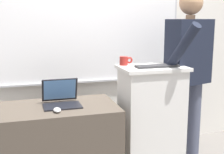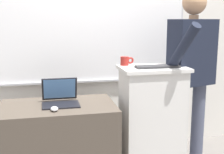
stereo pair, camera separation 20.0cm
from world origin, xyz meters
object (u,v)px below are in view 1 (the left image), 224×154
wireless_keyboard (157,66)px  computer_mouse_by_laptop (57,110)px  lectern_podium (151,121)px  person_presenter (188,66)px  laptop (61,97)px  coffee_mug (124,61)px  side_desk (60,148)px

wireless_keyboard → computer_mouse_by_laptop: bearing=-170.9°
lectern_podium → computer_mouse_by_laptop: lectern_podium is taller
person_presenter → laptop: 1.28m
coffee_mug → person_presenter: bearing=-3.6°
lectern_podium → laptop: 0.89m
side_desk → wireless_keyboard: 1.11m
person_presenter → wireless_keyboard: person_presenter is taller
side_desk → wireless_keyboard: size_ratio=2.47×
lectern_podium → wireless_keyboard: bearing=-66.7°
person_presenter → laptop: (-1.27, -0.08, -0.20)m
lectern_podium → computer_mouse_by_laptop: size_ratio=10.43×
person_presenter → coffee_mug: bearing=160.3°
laptop → wireless_keyboard: bearing=-4.5°
lectern_podium → wireless_keyboard: (0.02, -0.05, 0.53)m
person_presenter → laptop: bearing=167.6°
laptop → lectern_podium: bearing=-1.1°
lectern_podium → wireless_keyboard: 0.53m
computer_mouse_by_laptop → coffee_mug: 0.82m
laptop → computer_mouse_by_laptop: laptop is taller
computer_mouse_by_laptop → lectern_podium: bearing=12.5°
person_presenter → wireless_keyboard: bearing=-175.7°
wireless_keyboard → side_desk: bearing=179.2°
side_desk → laptop: 0.44m
laptop → computer_mouse_by_laptop: bearing=-105.3°
lectern_podium → side_desk: lectern_podium is taller
lectern_podium → side_desk: size_ratio=1.07×
side_desk → computer_mouse_by_laptop: computer_mouse_by_laptop is taller
coffee_mug → wireless_keyboard: bearing=-37.9°
side_desk → laptop: size_ratio=3.12×
laptop → wireless_keyboard: 0.90m
coffee_mug → side_desk: bearing=-164.4°
person_presenter → computer_mouse_by_laptop: bearing=176.5°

